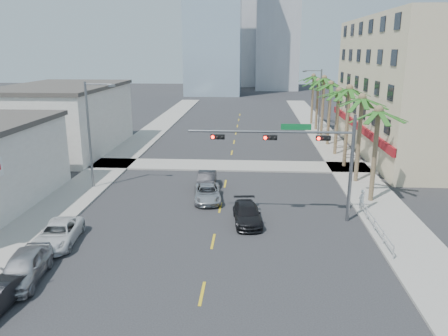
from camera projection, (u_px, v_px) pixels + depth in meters
name	position (u px, v px, depth m)	size (l,w,h in m)	color
ground	(206.00, 273.00, 23.22)	(260.00, 260.00, 0.00)	#262628
sidewalk_right	(353.00, 173.00, 41.69)	(4.00, 120.00, 0.15)	gray
sidewalk_left	(107.00, 169.00, 43.20)	(4.00, 120.00, 0.15)	gray
sidewalk_cross	(229.00, 166.00, 44.37)	(80.00, 4.00, 0.15)	gray
building_right	(429.00, 86.00, 48.72)	(15.25, 28.00, 15.00)	beige
building_left_far	(64.00, 120.00, 50.45)	(11.00, 18.00, 7.20)	beige
tower_far_center	(237.00, 18.00, 138.18)	(16.00, 16.00, 42.00)	#ADADB2
traffic_signal_mast	(304.00, 149.00, 29.17)	(11.12, 0.54, 7.20)	slate
palm_tree_0	(379.00, 111.00, 32.16)	(4.80, 4.80, 7.80)	brown
palm_tree_1	(362.00, 99.00, 37.08)	(4.80, 4.80, 8.16)	brown
palm_tree_2	(350.00, 89.00, 41.99)	(4.80, 4.80, 8.52)	brown
palm_tree_3	(339.00, 92.00, 47.18)	(4.80, 4.80, 7.80)	brown
palm_tree_4	(331.00, 84.00, 52.09)	(4.80, 4.80, 8.16)	brown
palm_tree_5	(324.00, 79.00, 57.01)	(4.80, 4.80, 8.52)	brown
palm_tree_6	(318.00, 81.00, 62.19)	(4.80, 4.80, 7.80)	brown
palm_tree_7	(314.00, 77.00, 67.11)	(4.80, 4.80, 8.16)	brown
streetlight_left	(91.00, 130.00, 36.05)	(2.55, 0.25, 9.00)	slate
streetlight_right	(318.00, 100.00, 57.76)	(2.55, 0.25, 9.00)	slate
guardrail	(375.00, 223.00, 28.16)	(0.08, 8.08, 1.00)	silver
car_parked_near	(24.00, 267.00, 22.26)	(1.86, 4.62, 1.57)	#A2A1A6
car_parked_far	(58.00, 234.00, 26.58)	(2.18, 4.73, 1.31)	silver
car_lane_left	(207.00, 181.00, 37.13)	(1.50, 4.29, 1.41)	black
car_lane_center	(207.00, 193.00, 34.19)	(2.04, 4.43, 1.23)	#B9BABF
car_lane_right	(247.00, 214.00, 29.82)	(1.78, 4.39, 1.27)	black
pedestrian	(362.00, 200.00, 31.50)	(0.60, 0.39, 1.64)	white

